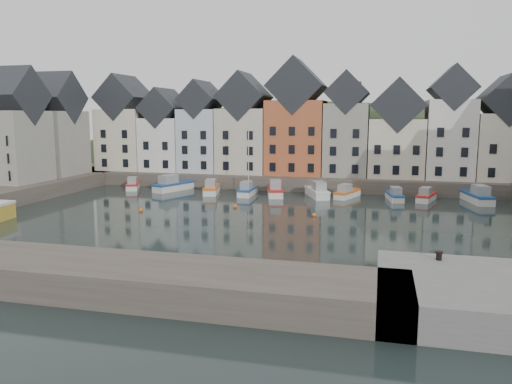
% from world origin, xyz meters
% --- Properties ---
extents(ground, '(260.00, 260.00, 0.00)m').
position_xyz_m(ground, '(0.00, 0.00, 0.00)').
color(ground, black).
rests_on(ground, ground).
extents(far_quay, '(90.00, 16.00, 2.00)m').
position_xyz_m(far_quay, '(0.00, 30.00, 1.00)').
color(far_quay, '#4A4138').
rests_on(far_quay, ground).
extents(near_wall, '(50.00, 6.00, 2.00)m').
position_xyz_m(near_wall, '(-10.00, -22.00, 1.00)').
color(near_wall, '#4A4138').
rests_on(near_wall, ground).
extents(hillside, '(153.60, 70.40, 64.00)m').
position_xyz_m(hillside, '(0.02, 56.00, -17.96)').
color(hillside, '#23361B').
rests_on(hillside, ground).
extents(far_terrace, '(72.37, 8.16, 17.78)m').
position_xyz_m(far_terrace, '(3.21, 28.00, 8.88)').
color(far_terrace, beige).
rests_on(far_terrace, far_quay).
extents(left_terrace, '(7.65, 17.00, 15.69)m').
position_xyz_m(left_terrace, '(-36.00, 13.50, 8.88)').
color(left_terrace, gray).
rests_on(left_terrace, left_quay).
extents(mooring_buoys, '(20.50, 5.50, 0.50)m').
position_xyz_m(mooring_buoys, '(-4.00, 5.33, 0.15)').
color(mooring_buoys, orange).
rests_on(mooring_buoys, ground).
extents(boat_a, '(3.63, 5.65, 2.08)m').
position_xyz_m(boat_a, '(-23.48, 19.01, 0.62)').
color(boat_a, silver).
rests_on(boat_a, ground).
extents(boat_b, '(4.49, 7.24, 2.66)m').
position_xyz_m(boat_b, '(-16.92, 18.87, 0.79)').
color(boat_b, silver).
rests_on(boat_b, ground).
extents(boat_c, '(3.23, 6.41, 2.36)m').
position_xyz_m(boat_c, '(-10.40, 17.67, 0.70)').
color(boat_c, silver).
rests_on(boat_c, ground).
extents(boat_d, '(2.01, 5.87, 11.11)m').
position_xyz_m(boat_d, '(-5.04, 17.55, 0.72)').
color(boat_d, silver).
rests_on(boat_d, ground).
extents(boat_e, '(3.57, 6.83, 2.51)m').
position_xyz_m(boat_e, '(-1.17, 18.02, 0.75)').
color(boat_e, silver).
rests_on(boat_e, ground).
extents(boat_f, '(4.28, 6.73, 2.48)m').
position_xyz_m(boat_f, '(4.68, 18.25, 0.74)').
color(boat_f, silver).
rests_on(boat_f, ground).
extents(boat_g, '(3.49, 5.79, 2.12)m').
position_xyz_m(boat_g, '(8.64, 18.69, 0.63)').
color(boat_g, silver).
rests_on(boat_g, ground).
extents(boat_h, '(2.51, 5.53, 2.05)m').
position_xyz_m(boat_h, '(14.91, 18.15, 0.61)').
color(boat_h, silver).
rests_on(boat_h, ground).
extents(boat_i, '(3.14, 5.66, 2.08)m').
position_xyz_m(boat_i, '(18.87, 18.60, 0.62)').
color(boat_i, silver).
rests_on(boat_i, ground).
extents(boat_j, '(3.49, 7.02, 2.58)m').
position_xyz_m(boat_j, '(25.16, 18.94, 0.77)').
color(boat_j, silver).
rests_on(boat_j, ground).
extents(mooring_bollard, '(0.48, 0.48, 0.56)m').
position_xyz_m(mooring_bollard, '(16.77, -16.50, 2.31)').
color(mooring_bollard, black).
rests_on(mooring_bollard, near_quay).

